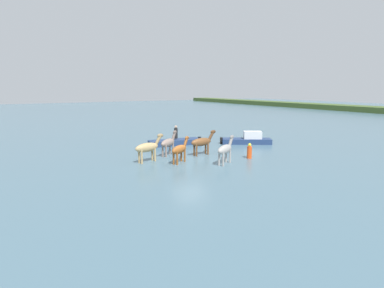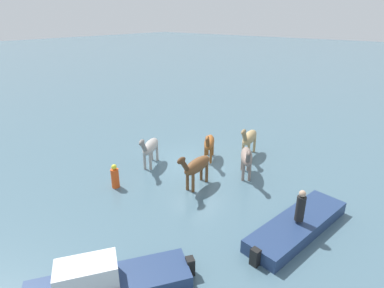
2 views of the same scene
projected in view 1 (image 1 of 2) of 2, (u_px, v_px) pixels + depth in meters
The scene contains 10 objects.
ground_plane at pixel (190, 162), 21.67m from camera, with size 192.83×192.83×0.00m, color #476675.
horse_pinto_flank at pixel (180, 149), 21.17m from camera, with size 1.46×2.11×1.75m.
horse_lead at pixel (168, 143), 23.50m from camera, with size 1.60×2.17×1.83m.
horse_gray_outer at pixel (225, 149), 20.86m from camera, with size 1.46×2.29×1.87m.
horse_rear_stallion at pixel (202, 142), 23.65m from camera, with size 0.72×2.43×1.88m.
horse_mid_herd at pixel (148, 147), 21.40m from camera, with size 1.01×2.48×1.92m.
boat_tender_starboard at pixel (175, 143), 28.03m from camera, with size 2.03×5.09×0.74m.
boat_motor_center at pixel (248, 140), 28.58m from camera, with size 3.56×4.51×1.34m.
person_helmsman_aft at pixel (176, 132), 27.96m from camera, with size 0.32×0.32×1.19m.
buoy_channel_marker at pixel (249, 152), 22.62m from camera, with size 0.36×0.36×1.14m.
Camera 1 is at (18.06, -10.85, 5.20)m, focal length 28.39 mm.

